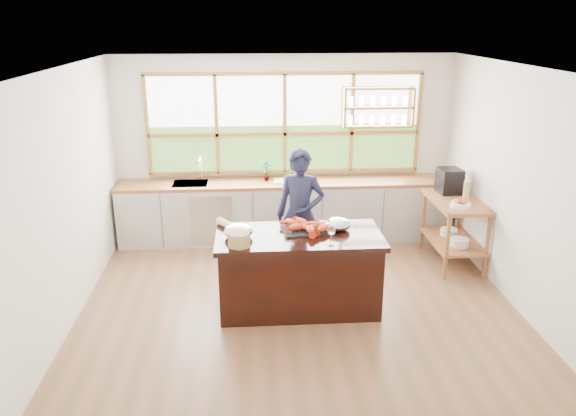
{
  "coord_description": "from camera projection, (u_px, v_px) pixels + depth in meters",
  "views": [
    {
      "loc": [
        -0.53,
        -5.98,
        3.19
      ],
      "look_at": [
        -0.1,
        0.15,
        1.1
      ],
      "focal_mm": 35.0,
      "sensor_mm": 36.0,
      "label": 1
    }
  ],
  "objects": [
    {
      "name": "room_shell",
      "position": [
        296.0,
        145.0,
        6.63
      ],
      "size": [
        5.02,
        4.52,
        2.71
      ],
      "color": "silver",
      "rests_on": "ground_plane"
    },
    {
      "name": "fruit_bowl",
      "position": [
        461.0,
        204.0,
        7.13
      ],
      "size": [
        0.26,
        0.26,
        0.11
      ],
      "color": "white",
      "rests_on": "right_shelf_unit"
    },
    {
      "name": "wicker_basket",
      "position": [
        239.0,
        240.0,
        5.89
      ],
      "size": [
        0.23,
        0.23,
        0.15
      ],
      "primitive_type": "cylinder",
      "color": "#AA8E49",
      "rests_on": "island"
    },
    {
      "name": "parchment_roll",
      "position": [
        226.0,
        224.0,
        6.44
      ],
      "size": [
        0.23,
        0.29,
        0.08
      ],
      "primitive_type": "cylinder",
      "rotation": [
        1.57,
        0.0,
        0.59
      ],
      "color": "silver",
      "rests_on": "island"
    },
    {
      "name": "cook",
      "position": [
        300.0,
        215.0,
        7.04
      ],
      "size": [
        0.69,
        0.53,
        1.68
      ],
      "primitive_type": "imported",
      "rotation": [
        0.0,
        0.0,
        -0.23
      ],
      "color": "#1A1C36",
      "rests_on": "ground_plane"
    },
    {
      "name": "mixing_bowl_right",
      "position": [
        338.0,
        224.0,
        6.36
      ],
      "size": [
        0.3,
        0.3,
        0.14
      ],
      "primitive_type": "ellipsoid",
      "color": "#BBBEC2",
      "rests_on": "island"
    },
    {
      "name": "espresso_machine",
      "position": [
        449.0,
        181.0,
        7.66
      ],
      "size": [
        0.32,
        0.34,
        0.34
      ],
      "primitive_type": "cube",
      "rotation": [
        0.0,
        0.0,
        0.09
      ],
      "color": "black",
      "rests_on": "right_shelf_unit"
    },
    {
      "name": "back_counter",
      "position": [
        285.0,
        210.0,
        8.39
      ],
      "size": [
        4.9,
        0.63,
        0.9
      ],
      "color": "beige",
      "rests_on": "ground_plane"
    },
    {
      "name": "wine_bottle",
      "position": [
        466.0,
        192.0,
        7.21
      ],
      "size": [
        0.08,
        0.08,
        0.31
      ],
      "primitive_type": "cylinder",
      "rotation": [
        0.0,
        0.0,
        0.02
      ],
      "color": "#A0A651",
      "rests_on": "right_shelf_unit"
    },
    {
      "name": "island",
      "position": [
        299.0,
        271.0,
        6.37
      ],
      "size": [
        1.85,
        0.9,
        0.9
      ],
      "color": "black",
      "rests_on": "ground_plane"
    },
    {
      "name": "potted_plant",
      "position": [
        266.0,
        171.0,
        8.24
      ],
      "size": [
        0.18,
        0.15,
        0.3
      ],
      "primitive_type": "imported",
      "rotation": [
        0.0,
        0.0,
        -0.3
      ],
      "color": "slate",
      "rests_on": "back_counter"
    },
    {
      "name": "wine_glass",
      "position": [
        331.0,
        231.0,
        5.89
      ],
      "size": [
        0.08,
        0.08,
        0.22
      ],
      "color": "white",
      "rests_on": "island"
    },
    {
      "name": "right_shelf_unit",
      "position": [
        455.0,
        221.0,
        7.5
      ],
      "size": [
        0.62,
        1.1,
        0.9
      ],
      "color": "#96552C",
      "rests_on": "ground_plane"
    },
    {
      "name": "lobster_pile",
      "position": [
        306.0,
        226.0,
        6.32
      ],
      "size": [
        0.55,
        0.48,
        0.08
      ],
      "color": "red",
      "rests_on": "slate_board"
    },
    {
      "name": "mixing_bowl_left",
      "position": [
        238.0,
        231.0,
        6.15
      ],
      "size": [
        0.32,
        0.32,
        0.15
      ],
      "primitive_type": "ellipsoid",
      "color": "#BBBEC2",
      "rests_on": "island"
    },
    {
      "name": "cutting_board",
      "position": [
        287.0,
        181.0,
        8.25
      ],
      "size": [
        0.41,
        0.32,
        0.01
      ],
      "primitive_type": "cube",
      "rotation": [
        0.0,
        0.0,
        -0.05
      ],
      "color": "#68C647",
      "rests_on": "back_counter"
    },
    {
      "name": "slate_board",
      "position": [
        307.0,
        230.0,
        6.35
      ],
      "size": [
        0.6,
        0.47,
        0.02
      ],
      "primitive_type": "cube",
      "rotation": [
        0.0,
        0.0,
        0.13
      ],
      "color": "black",
      "rests_on": "island"
    },
    {
      "name": "ground_plane",
      "position": [
        297.0,
        298.0,
        6.71
      ],
      "size": [
        5.0,
        5.0,
        0.0
      ],
      "primitive_type": "plane",
      "color": "brown"
    }
  ]
}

